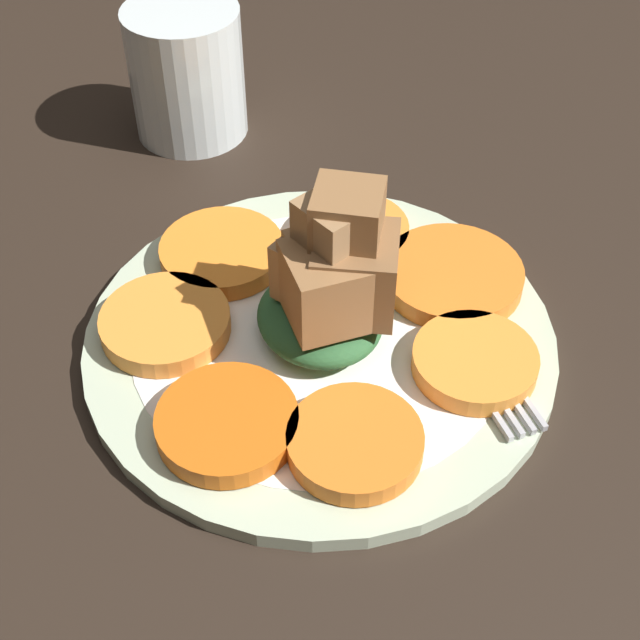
# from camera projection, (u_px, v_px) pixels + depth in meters

# --- Properties ---
(table_slab) EXTENTS (1.20, 1.20, 0.02)m
(table_slab) POSITION_uv_depth(u_px,v_px,m) (320.00, 357.00, 0.53)
(table_slab) COLOR black
(table_slab) RESTS_ON ground
(plate) EXTENTS (0.27, 0.27, 0.01)m
(plate) POSITION_uv_depth(u_px,v_px,m) (320.00, 339.00, 0.52)
(plate) COLOR beige
(plate) RESTS_ON table_slab
(carrot_slice_0) EXTENTS (0.07, 0.07, 0.01)m
(carrot_slice_0) POSITION_uv_depth(u_px,v_px,m) (475.00, 361.00, 0.49)
(carrot_slice_0) COLOR orange
(carrot_slice_0) RESTS_ON plate
(carrot_slice_1) EXTENTS (0.09, 0.09, 0.01)m
(carrot_slice_1) POSITION_uv_depth(u_px,v_px,m) (452.00, 275.00, 0.54)
(carrot_slice_1) COLOR orange
(carrot_slice_1) RESTS_ON plate
(carrot_slice_2) EXTENTS (0.07, 0.07, 0.01)m
(carrot_slice_2) POSITION_uv_depth(u_px,v_px,m) (352.00, 233.00, 0.57)
(carrot_slice_2) COLOR orange
(carrot_slice_2) RESTS_ON plate
(carrot_slice_3) EXTENTS (0.08, 0.08, 0.01)m
(carrot_slice_3) POSITION_uv_depth(u_px,v_px,m) (222.00, 252.00, 0.55)
(carrot_slice_3) COLOR orange
(carrot_slice_3) RESTS_ON plate
(carrot_slice_4) EXTENTS (0.07, 0.07, 0.01)m
(carrot_slice_4) POSITION_uv_depth(u_px,v_px,m) (165.00, 323.00, 0.51)
(carrot_slice_4) COLOR orange
(carrot_slice_4) RESTS_ON plate
(carrot_slice_5) EXTENTS (0.07, 0.07, 0.01)m
(carrot_slice_5) POSITION_uv_depth(u_px,v_px,m) (227.00, 423.00, 0.46)
(carrot_slice_5) COLOR #D76115
(carrot_slice_5) RESTS_ON plate
(carrot_slice_6) EXTENTS (0.07, 0.07, 0.01)m
(carrot_slice_6) POSITION_uv_depth(u_px,v_px,m) (355.00, 442.00, 0.45)
(carrot_slice_6) COLOR orange
(carrot_slice_6) RESTS_ON plate
(center_pile) EXTENTS (0.08, 0.08, 0.10)m
(center_pile) POSITION_uv_depth(u_px,v_px,m) (332.00, 278.00, 0.48)
(center_pile) COLOR #2D6033
(center_pile) RESTS_ON plate
(fork) EXTENTS (0.19, 0.02, 0.00)m
(fork) POSITION_uv_depth(u_px,v_px,m) (451.00, 319.00, 0.52)
(fork) COLOR #B2B2B7
(fork) RESTS_ON plate
(water_glass) EXTENTS (0.08, 0.08, 0.10)m
(water_glass) POSITION_uv_depth(u_px,v_px,m) (187.00, 73.00, 0.65)
(water_glass) COLOR silver
(water_glass) RESTS_ON table_slab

